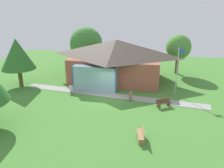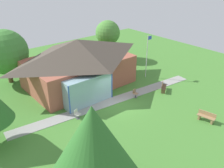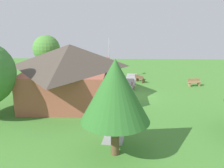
# 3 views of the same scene
# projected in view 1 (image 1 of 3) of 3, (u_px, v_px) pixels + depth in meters

# --- Properties ---
(ground_plane) EXTENTS (44.00, 44.00, 0.00)m
(ground_plane) POSITION_uv_depth(u_px,v_px,m) (108.00, 98.00, 23.37)
(ground_plane) COLOR #478433
(pavilion) EXTENTS (11.70, 8.71, 5.10)m
(pavilion) POSITION_uv_depth(u_px,v_px,m) (116.00, 60.00, 28.13)
(pavilion) COLOR #A35642
(pavilion) RESTS_ON ground_plane
(footpath) EXTENTS (20.05, 3.35, 0.03)m
(footpath) POSITION_uv_depth(u_px,v_px,m) (110.00, 95.00, 24.20)
(footpath) COLOR #999993
(footpath) RESTS_ON ground_plane
(flagpole) EXTENTS (0.64, 0.08, 5.03)m
(flagpole) POSITION_uv_depth(u_px,v_px,m) (177.00, 69.00, 23.72)
(flagpole) COLOR silver
(flagpole) RESTS_ON ground_plane
(bench_front_right) EXTENTS (0.72, 1.56, 0.84)m
(bench_front_right) POSITION_uv_depth(u_px,v_px,m) (141.00, 135.00, 16.19)
(bench_front_right) COLOR #9E7A51
(bench_front_right) RESTS_ON ground_plane
(bench_mid_right) EXTENTS (1.48, 1.22, 0.84)m
(bench_mid_right) POSITION_uv_depth(u_px,v_px,m) (163.00, 103.00, 21.36)
(bench_mid_right) COLOR brown
(bench_mid_right) RESTS_ON ground_plane
(patio_chair_west) EXTENTS (0.57, 0.57, 0.86)m
(patio_chair_west) POSITION_uv_depth(u_px,v_px,m) (71.00, 90.00, 24.56)
(patio_chair_west) COLOR beige
(patio_chair_west) RESTS_ON ground_plane
(patio_chair_lawn_spare) EXTENTS (0.50, 0.50, 0.86)m
(patio_chair_lawn_spare) POSITION_uv_depth(u_px,v_px,m) (130.00, 96.00, 22.85)
(patio_chair_lawn_spare) COLOR #8C6B4C
(patio_chair_lawn_spare) RESTS_ON ground_plane
(tree_behind_pavilion_left) EXTENTS (4.86, 4.86, 5.98)m
(tree_behind_pavilion_left) POSITION_uv_depth(u_px,v_px,m) (86.00, 43.00, 34.08)
(tree_behind_pavilion_left) COLOR brown
(tree_behind_pavilion_left) RESTS_ON ground_plane
(tree_behind_pavilion_right) EXTENTS (3.33, 3.33, 5.36)m
(tree_behind_pavilion_right) POSITION_uv_depth(u_px,v_px,m) (179.00, 47.00, 30.50)
(tree_behind_pavilion_right) COLOR brown
(tree_behind_pavilion_right) RESTS_ON ground_plane
(tree_west_hedge) EXTENTS (3.88, 3.88, 5.56)m
(tree_west_hedge) POSITION_uv_depth(u_px,v_px,m) (17.00, 54.00, 25.80)
(tree_west_hedge) COLOR brown
(tree_west_hedge) RESTS_ON ground_plane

